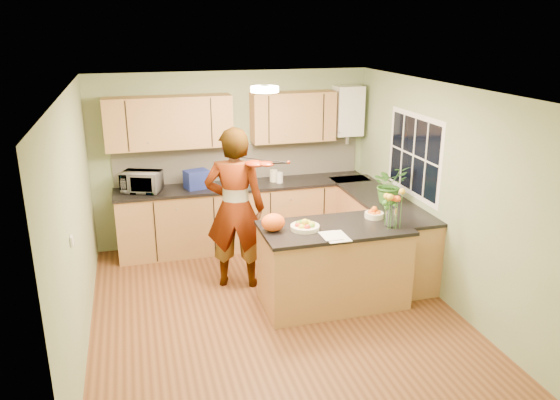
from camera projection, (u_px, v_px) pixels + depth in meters
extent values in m
plane|color=brown|center=(273.00, 309.00, 6.26)|extent=(4.50, 4.50, 0.00)
cube|color=white|center=(272.00, 89.00, 5.48)|extent=(4.00, 4.50, 0.02)
cube|color=gray|center=(233.00, 158.00, 7.93)|extent=(4.00, 0.02, 2.50)
cube|color=gray|center=(354.00, 305.00, 3.81)|extent=(4.00, 0.02, 2.50)
cube|color=gray|center=(76.00, 223.00, 5.37)|extent=(0.02, 4.50, 2.50)
cube|color=gray|center=(438.00, 192.00, 6.37)|extent=(0.02, 4.50, 2.50)
cube|color=#B9794A|center=(245.00, 216.00, 7.93)|extent=(3.60, 0.60, 0.90)
cube|color=black|center=(245.00, 185.00, 7.78)|extent=(3.64, 0.62, 0.04)
cube|color=#B9794A|center=(379.00, 232.00, 7.33)|extent=(0.60, 2.20, 0.90)
cube|color=black|center=(380.00, 199.00, 7.18)|extent=(0.62, 2.24, 0.04)
cube|color=beige|center=(240.00, 162.00, 7.96)|extent=(3.60, 0.02, 0.52)
cube|color=#B9794A|center=(169.00, 122.00, 7.36)|extent=(1.70, 0.34, 0.70)
cube|color=#B9794A|center=(293.00, 117.00, 7.81)|extent=(1.20, 0.34, 0.70)
cube|color=white|center=(348.00, 111.00, 8.01)|extent=(0.40, 0.30, 0.72)
cylinder|color=silver|center=(347.00, 137.00, 8.14)|extent=(0.06, 0.06, 0.20)
cube|color=white|center=(414.00, 155.00, 6.83)|extent=(0.01, 1.30, 1.05)
cube|color=black|center=(414.00, 155.00, 6.83)|extent=(0.01, 1.18, 0.92)
cube|color=white|center=(72.00, 241.00, 4.80)|extent=(0.02, 0.09, 0.09)
cylinder|color=#FFEABF|center=(265.00, 89.00, 5.77)|extent=(0.30, 0.30, 0.06)
cylinder|color=white|center=(265.00, 86.00, 5.76)|extent=(0.10, 0.10, 0.02)
cube|color=#B9794A|center=(333.00, 267.00, 6.28)|extent=(1.62, 0.81, 0.91)
cube|color=black|center=(335.00, 228.00, 6.13)|extent=(1.66, 0.85, 0.04)
cylinder|color=#F5EBC4|center=(305.00, 227.00, 6.03)|extent=(0.32, 0.32, 0.05)
cylinder|color=#F5EBC4|center=(374.00, 215.00, 6.39)|extent=(0.22, 0.22, 0.06)
cylinder|color=silver|center=(391.00, 217.00, 6.07)|extent=(0.12, 0.12, 0.24)
ellipsoid|color=#EE5513|center=(273.00, 222.00, 5.96)|extent=(0.33, 0.31, 0.20)
cube|color=white|center=(336.00, 236.00, 5.82)|extent=(0.25, 0.33, 0.01)
imported|color=tan|center=(235.00, 209.00, 6.57)|extent=(0.84, 0.67, 2.00)
imported|color=white|center=(142.00, 182.00, 7.38)|extent=(0.60, 0.51, 0.28)
cube|color=navy|center=(197.00, 179.00, 7.55)|extent=(0.37, 0.31, 0.25)
cylinder|color=silver|center=(247.00, 176.00, 7.76)|extent=(0.16, 0.16, 0.22)
sphere|color=black|center=(247.00, 166.00, 7.71)|extent=(0.08, 0.08, 0.08)
cylinder|color=#F5EBC4|center=(274.00, 176.00, 7.88)|extent=(0.14, 0.14, 0.17)
cylinder|color=white|center=(279.00, 178.00, 7.82)|extent=(0.12, 0.12, 0.15)
imported|color=#3A7828|center=(389.00, 184.00, 6.91)|extent=(0.50, 0.45, 0.49)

